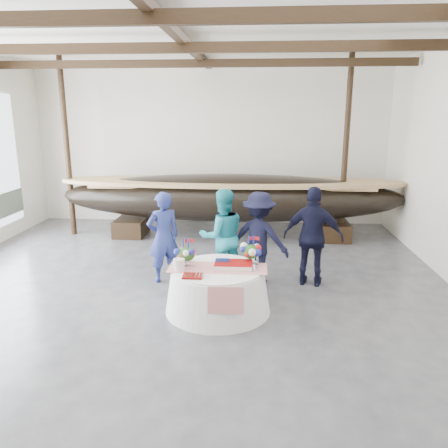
{
  "coord_description": "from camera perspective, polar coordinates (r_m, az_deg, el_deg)",
  "views": [
    {
      "loc": [
        1.31,
        -6.62,
        3.13
      ],
      "look_at": [
        0.74,
        1.34,
        1.1
      ],
      "focal_mm": 35.0,
      "sensor_mm": 36.0,
      "label": 1
    }
  ],
  "objects": [
    {
      "name": "floor",
      "position": [
        7.44,
        -6.53,
        -10.73
      ],
      "size": [
        10.0,
        12.0,
        0.01
      ],
      "primitive_type": "cube",
      "color": "#3D3D42",
      "rests_on": "ground"
    },
    {
      "name": "wall_back",
      "position": [
        12.72,
        -1.83,
        10.28
      ],
      "size": [
        10.0,
        0.02,
        4.5
      ],
      "primitive_type": "cube",
      "color": "silver",
      "rests_on": "ground"
    },
    {
      "name": "ceiling",
      "position": [
        6.89,
        -7.69,
        25.61
      ],
      "size": [
        10.0,
        12.0,
        0.01
      ],
      "primitive_type": "cube",
      "color": "white",
      "rests_on": "wall_back"
    },
    {
      "name": "pavilion_structure",
      "position": [
        7.54,
        -6.32,
        20.81
      ],
      "size": [
        9.8,
        11.76,
        4.5
      ],
      "color": "black",
      "rests_on": "ground"
    },
    {
      "name": "longboat_display",
      "position": [
        11.16,
        0.87,
        3.51
      ],
      "size": [
        8.77,
        1.75,
        1.64
      ],
      "color": "black",
      "rests_on": "ground"
    },
    {
      "name": "banquet_table",
      "position": [
        7.14,
        -0.81,
        -8.52
      ],
      "size": [
        1.7,
        1.7,
        0.73
      ],
      "color": "white",
      "rests_on": "ground"
    },
    {
      "name": "tabletop_items",
      "position": [
        7.07,
        -0.94,
        -4.3
      ],
      "size": [
        1.57,
        0.96,
        0.4
      ],
      "color": "#B41213",
      "rests_on": "banquet_table"
    },
    {
      "name": "guest_woman_blue",
      "position": [
        8.3,
        -7.92,
        -1.7
      ],
      "size": [
        0.76,
        0.69,
        1.74
      ],
      "primitive_type": "imported",
      "rotation": [
        0.0,
        0.0,
        3.7
      ],
      "color": "navy",
      "rests_on": "ground"
    },
    {
      "name": "guest_woman_teal",
      "position": [
        8.15,
        -0.22,
        -1.63
      ],
      "size": [
        1.04,
        0.91,
        1.8
      ],
      "primitive_type": "imported",
      "rotation": [
        0.0,
        0.0,
        3.45
      ],
      "color": "teal",
      "rests_on": "ground"
    },
    {
      "name": "guest_man_left",
      "position": [
        8.14,
        4.58,
        -1.88
      ],
      "size": [
        1.27,
        0.96,
        1.75
      ],
      "primitive_type": "imported",
      "rotation": [
        0.0,
        0.0,
        2.83
      ],
      "color": "black",
      "rests_on": "ground"
    },
    {
      "name": "guest_man_right",
      "position": [
        8.17,
        11.57,
        -1.65
      ],
      "size": [
        1.16,
        0.68,
        1.86
      ],
      "primitive_type": "imported",
      "rotation": [
        0.0,
        0.0,
        2.92
      ],
      "color": "black",
      "rests_on": "ground"
    }
  ]
}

